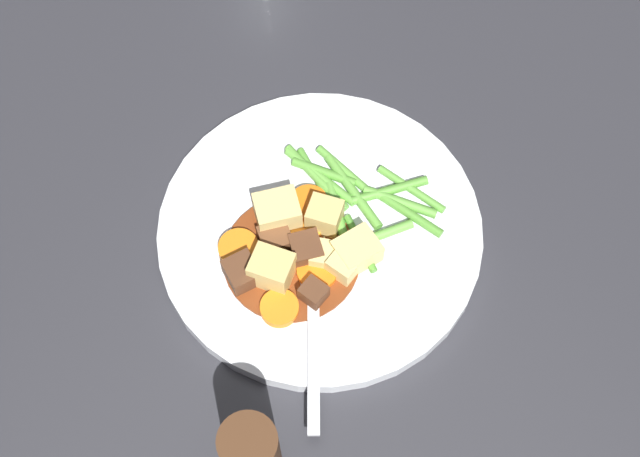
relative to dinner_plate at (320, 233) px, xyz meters
The scene contains 33 objects.
ground_plane 0.01m from the dinner_plate, ahead, with size 3.00×3.00×0.00m, color #2D2D33.
dinner_plate is the anchor object (origin of this frame).
stew_sauce 0.04m from the dinner_plate, ahead, with size 0.12×0.12×0.00m, color brown.
carrot_slice_0 0.08m from the dinner_plate, 17.01° to the left, with size 0.03×0.03×0.01m, color orange.
carrot_slice_1 0.03m from the dinner_plate, 114.01° to the right, with size 0.03×0.03×0.01m, color orange.
carrot_slice_2 0.07m from the dinner_plate, 31.54° to the right, with size 0.04×0.04×0.01m, color orange.
carrot_slice_3 0.02m from the dinner_plate, 45.37° to the right, with size 0.03×0.03×0.01m, color orange.
carrot_slice_4 0.05m from the dinner_plate, 37.81° to the left, with size 0.04×0.04×0.01m, color orange.
potato_chunk_0 0.07m from the dinner_plate, ahead, with size 0.03×0.03×0.03m, color #DBBC6B.
potato_chunk_1 0.02m from the dinner_plate, behind, with size 0.03×0.03×0.03m, color #DBBC6B.
potato_chunk_2 0.04m from the dinner_plate, 60.50° to the right, with size 0.03×0.04×0.03m, color #E5CC7A.
potato_chunk_3 0.05m from the dinner_plate, 66.27° to the left, with size 0.02×0.02×0.02m, color #E5CC7A.
potato_chunk_4 0.04m from the dinner_plate, 51.71° to the left, with size 0.02×0.03×0.02m, color #E5CC7A.
potato_chunk_5 0.05m from the dinner_plate, 88.25° to the left, with size 0.04×0.03×0.02m, color #E5CC7A.
meat_chunk_0 0.03m from the dinner_plate, 16.15° to the left, with size 0.03×0.03×0.02m, color #56331E.
meat_chunk_1 0.04m from the dinner_plate, 27.94° to the right, with size 0.03×0.03×0.02m, color brown.
meat_chunk_2 0.08m from the dinner_plate, 13.41° to the right, with size 0.03×0.03×0.02m, color #56331E.
meat_chunk_3 0.07m from the dinner_plate, 36.27° to the left, with size 0.02×0.02×0.02m, color #56331E.
green_bean_0 0.04m from the dinner_plate, 106.19° to the left, with size 0.01×0.01×0.06m, color #4C8E33.
green_bean_1 0.06m from the dinner_plate, 143.01° to the right, with size 0.01×0.01×0.06m, color #599E38.
green_bean_2 0.05m from the dinner_plate, behind, with size 0.01×0.01×0.08m, color #66AD42.
green_bean_3 0.07m from the dinner_plate, 161.04° to the left, with size 0.01×0.01×0.07m, color #599E38.
green_bean_4 0.09m from the dinner_plate, 155.59° to the left, with size 0.01×0.01×0.07m, color #66AD42.
green_bean_5 0.04m from the dinner_plate, 140.29° to the right, with size 0.01×0.01×0.08m, color #599E38.
green_bean_6 0.08m from the dinner_plate, 149.83° to the left, with size 0.01×0.01×0.07m, color #66AD42.
green_bean_7 0.05m from the dinner_plate, 135.27° to the right, with size 0.01×0.01×0.08m, color #66AD42.
green_bean_8 0.05m from the dinner_plate, 139.34° to the right, with size 0.01×0.01×0.08m, color #66AD42.
green_bean_9 0.08m from the dinner_plate, 139.50° to the left, with size 0.01×0.01×0.06m, color #599E38.
green_bean_10 0.06m from the dinner_plate, 160.91° to the right, with size 0.01×0.01×0.07m, color #66AD42.
green_bean_11 0.06m from the dinner_plate, 123.94° to the left, with size 0.01×0.01×0.05m, color #66AD42.
green_bean_12 0.03m from the dinner_plate, behind, with size 0.01×0.01×0.05m, color #66AD42.
fork 0.09m from the dinner_plate, 37.49° to the left, with size 0.14×0.13×0.00m.
pepper_mill 0.22m from the dinner_plate, 27.31° to the left, with size 0.04×0.04×0.11m, color #4C2D19.
Camera 1 is at (0.26, 0.23, 0.72)m, focal length 50.38 mm.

